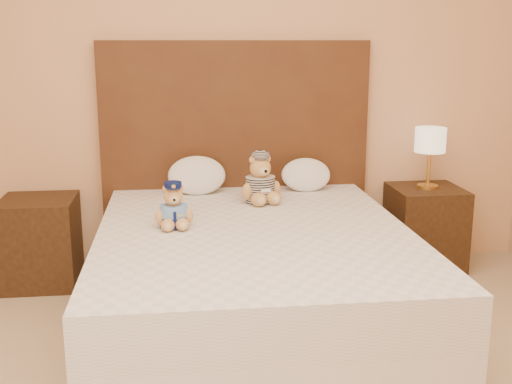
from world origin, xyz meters
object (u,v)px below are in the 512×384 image
teddy_police (174,205)px  pillow_right (306,173)px  teddy_prisoner (260,179)px  lamp (430,143)px  nightstand_right (425,228)px  bed (254,279)px  nightstand_left (40,242)px  pillow_left (197,174)px

teddy_police → pillow_right: teddy_police is taller
pillow_right → teddy_prisoner: bearing=-140.0°
teddy_police → pillow_right: 1.13m
lamp → pillow_right: 0.83m
nightstand_right → pillow_right: 0.90m
bed → lamp: size_ratio=5.00×
nightstand_left → lamp: (2.50, 0.00, 0.57)m
bed → teddy_police: 0.57m
nightstand_right → teddy_prisoner: size_ratio=1.88×
nightstand_right → pillow_right: (-0.81, 0.03, 0.39)m
nightstand_right → teddy_prisoner: teddy_prisoner is taller
lamp → nightstand_right: bearing=0.0°
bed → teddy_police: size_ratio=8.36×
pillow_left → pillow_right: 0.70m
teddy_prisoner → pillow_left: 0.46m
teddy_prisoner → lamp: bearing=-4.3°
teddy_police → nightstand_right: bearing=18.7°
nightstand_left → pillow_left: (0.98, 0.03, 0.40)m
nightstand_right → pillow_left: pillow_left is taller
nightstand_left → pillow_right: bearing=1.0°
lamp → pillow_right: lamp is taller
nightstand_left → lamp: 2.56m
nightstand_left → bed: bearing=-32.6°
bed → pillow_right: pillow_right is taller
teddy_prisoner → pillow_right: size_ratio=0.92×
teddy_police → teddy_prisoner: (0.51, 0.47, 0.03)m
nightstand_left → pillow_right: pillow_right is taller
lamp → pillow_left: size_ratio=1.10×
bed → pillow_left: size_ratio=5.50×
lamp → nightstand_left: bearing=180.0°
teddy_prisoner → pillow_right: (0.33, 0.28, -0.03)m
nightstand_left → teddy_police: 1.18m
pillow_left → nightstand_right: bearing=-1.1°
nightstand_left → teddy_police: size_ratio=2.30×
nightstand_left → pillow_right: (1.69, 0.03, 0.39)m
lamp → pillow_right: (-0.81, 0.03, -0.19)m
teddy_police → teddy_prisoner: teddy_prisoner is taller
nightstand_left → lamp: bearing=0.0°
nightstand_left → teddy_prisoner: bearing=-10.5°
bed → nightstand_right: size_ratio=3.64×
nightstand_left → pillow_left: bearing=1.7°
nightstand_left → nightstand_right: same height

